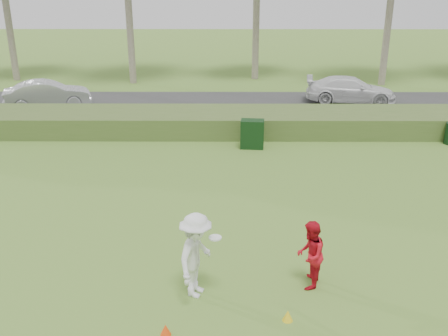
{
  "coord_description": "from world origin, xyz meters",
  "views": [
    {
      "loc": [
        0.06,
        -9.3,
        6.37
      ],
      "look_at": [
        0.0,
        4.0,
        1.3
      ],
      "focal_mm": 40.0,
      "sensor_mm": 36.0,
      "label": 1
    }
  ],
  "objects_px": {
    "player_red": "(310,255)",
    "cone_orange": "(166,330)",
    "player_white": "(196,255)",
    "car_mid": "(48,94)",
    "car_right": "(350,90)",
    "utility_cabinet": "(252,134)",
    "cone_yellow": "(288,315)"
  },
  "relations": [
    {
      "from": "player_white",
      "to": "cone_yellow",
      "type": "bearing_deg",
      "value": -95.57
    },
    {
      "from": "player_white",
      "to": "utility_cabinet",
      "type": "xyz_separation_m",
      "value": [
        1.66,
        9.94,
        -0.38
      ]
    },
    {
      "from": "player_red",
      "to": "car_mid",
      "type": "distance_m",
      "value": 19.41
    },
    {
      "from": "cone_orange",
      "to": "car_right",
      "type": "height_order",
      "value": "car_right"
    },
    {
      "from": "utility_cabinet",
      "to": "car_mid",
      "type": "distance_m",
      "value": 12.07
    },
    {
      "from": "player_white",
      "to": "cone_orange",
      "type": "height_order",
      "value": "player_white"
    },
    {
      "from": "cone_yellow",
      "to": "cone_orange",
      "type": "bearing_deg",
      "value": -169.53
    },
    {
      "from": "cone_yellow",
      "to": "utility_cabinet",
      "type": "bearing_deg",
      "value": 90.99
    },
    {
      "from": "player_white",
      "to": "car_mid",
      "type": "height_order",
      "value": "player_white"
    },
    {
      "from": "utility_cabinet",
      "to": "car_mid",
      "type": "relative_size",
      "value": 0.27
    },
    {
      "from": "cone_orange",
      "to": "car_right",
      "type": "xyz_separation_m",
      "value": [
        7.85,
        18.9,
        0.63
      ]
    },
    {
      "from": "cone_yellow",
      "to": "car_mid",
      "type": "xyz_separation_m",
      "value": [
        -10.46,
        17.17,
        0.65
      ]
    },
    {
      "from": "cone_orange",
      "to": "cone_yellow",
      "type": "distance_m",
      "value": 2.41
    },
    {
      "from": "cone_yellow",
      "to": "car_right",
      "type": "xyz_separation_m",
      "value": [
        5.47,
        18.46,
        0.63
      ]
    },
    {
      "from": "player_white",
      "to": "car_right",
      "type": "relative_size",
      "value": 0.4
    },
    {
      "from": "car_mid",
      "to": "car_right",
      "type": "relative_size",
      "value": 0.91
    },
    {
      "from": "utility_cabinet",
      "to": "player_red",
      "type": "bearing_deg",
      "value": -80.0
    },
    {
      "from": "cone_orange",
      "to": "utility_cabinet",
      "type": "xyz_separation_m",
      "value": [
        2.19,
        11.27,
        0.46
      ]
    },
    {
      "from": "player_red",
      "to": "utility_cabinet",
      "type": "relative_size",
      "value": 1.35
    },
    {
      "from": "player_red",
      "to": "car_mid",
      "type": "height_order",
      "value": "player_red"
    },
    {
      "from": "utility_cabinet",
      "to": "car_right",
      "type": "xyz_separation_m",
      "value": [
        5.66,
        7.63,
        0.17
      ]
    },
    {
      "from": "cone_orange",
      "to": "car_right",
      "type": "bearing_deg",
      "value": 67.45
    },
    {
      "from": "player_red",
      "to": "cone_orange",
      "type": "bearing_deg",
      "value": -44.5
    },
    {
      "from": "player_white",
      "to": "player_red",
      "type": "height_order",
      "value": "player_white"
    },
    {
      "from": "car_right",
      "to": "cone_yellow",
      "type": "bearing_deg",
      "value": 171.93
    },
    {
      "from": "player_white",
      "to": "utility_cabinet",
      "type": "distance_m",
      "value": 10.09
    },
    {
      "from": "utility_cabinet",
      "to": "car_right",
      "type": "height_order",
      "value": "car_right"
    },
    {
      "from": "player_red",
      "to": "car_right",
      "type": "bearing_deg",
      "value": -179.36
    },
    {
      "from": "player_red",
      "to": "car_mid",
      "type": "bearing_deg",
      "value": -128.85
    },
    {
      "from": "car_right",
      "to": "car_mid",
      "type": "bearing_deg",
      "value": 103.09
    },
    {
      "from": "cone_yellow",
      "to": "player_white",
      "type": "bearing_deg",
      "value": 154.37
    },
    {
      "from": "cone_yellow",
      "to": "car_mid",
      "type": "distance_m",
      "value": 20.11
    }
  ]
}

